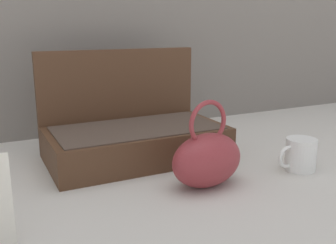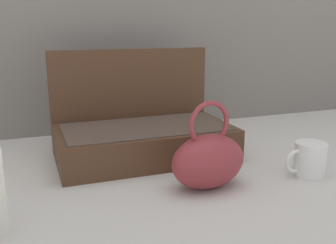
% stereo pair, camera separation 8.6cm
% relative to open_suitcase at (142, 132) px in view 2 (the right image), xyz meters
% --- Properties ---
extents(ground_plane, '(6.00, 6.00, 0.00)m').
position_rel_open_suitcase_xyz_m(ground_plane, '(-0.03, -0.24, -0.07)').
color(ground_plane, beige).
extents(open_suitcase, '(0.49, 0.28, 0.30)m').
position_rel_open_suitcase_xyz_m(open_suitcase, '(0.00, 0.00, 0.00)').
color(open_suitcase, '#4C301E').
rests_on(open_suitcase, ground_plane).
extents(teal_pouch_handbag, '(0.20, 0.13, 0.21)m').
position_rel_open_suitcase_xyz_m(teal_pouch_handbag, '(0.08, -0.28, -0.00)').
color(teal_pouch_handbag, maroon).
rests_on(teal_pouch_handbag, ground_plane).
extents(coffee_mug, '(0.11, 0.08, 0.09)m').
position_rel_open_suitcase_xyz_m(coffee_mug, '(0.35, -0.30, -0.03)').
color(coffee_mug, white).
rests_on(coffee_mug, ground_plane).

